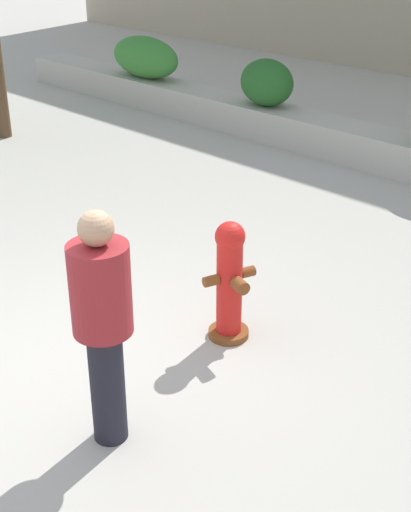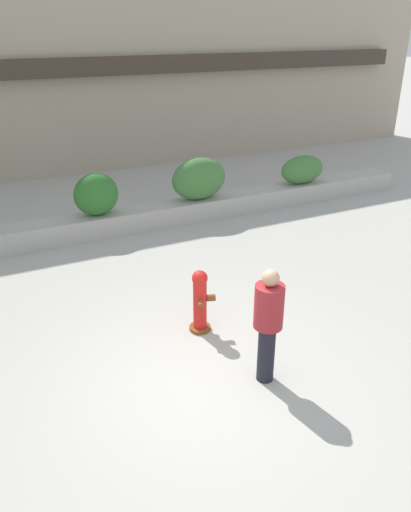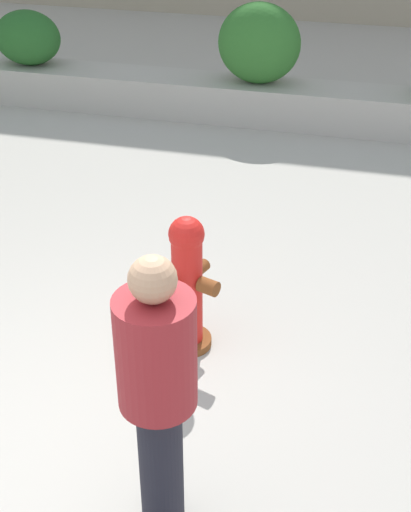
% 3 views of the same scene
% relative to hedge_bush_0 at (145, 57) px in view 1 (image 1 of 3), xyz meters
% --- Properties ---
extents(ground_plane, '(120.00, 120.00, 0.00)m').
position_rel_hedge_bush_0_xyz_m(ground_plane, '(5.93, -6.00, -0.87)').
color(ground_plane, '#B2ADA3').
extents(hedge_bush_0, '(1.58, 0.68, 0.73)m').
position_rel_hedge_bush_0_xyz_m(hedge_bush_0, '(0.00, 0.00, 0.00)').
color(hedge_bush_0, '#387F33').
rests_on(hedge_bush_0, planter_wall_low).
extents(hedge_bush_1, '(0.92, 0.67, 0.73)m').
position_rel_hedge_bush_0_xyz_m(hedge_bush_1, '(2.86, 0.00, -0.00)').
color(hedge_bush_1, '#235B23').
rests_on(hedge_bush_1, planter_wall_low).
extents(fire_hydrant, '(0.48, 0.48, 1.08)m').
position_rel_hedge_bush_0_xyz_m(fire_hydrant, '(6.43, -4.74, -0.31)').
color(fire_hydrant, brown).
rests_on(fire_hydrant, ground).
extents(pedestrian, '(0.53, 0.53, 1.73)m').
position_rel_hedge_bush_0_xyz_m(pedestrian, '(6.72, -6.27, 0.12)').
color(pedestrian, black).
rests_on(pedestrian, ground).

